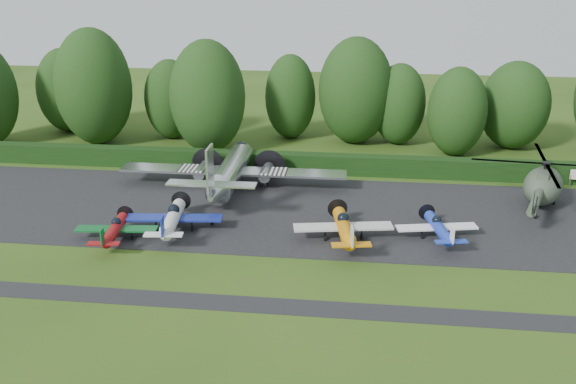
# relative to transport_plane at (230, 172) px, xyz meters

# --- Properties ---
(ground) EXTENTS (160.00, 160.00, 0.00)m
(ground) POSITION_rel_transport_plane_xyz_m (6.26, -14.56, -1.97)
(ground) COLOR #294814
(ground) RESTS_ON ground
(apron) EXTENTS (70.00, 18.00, 0.01)m
(apron) POSITION_rel_transport_plane_xyz_m (6.26, -4.56, -1.96)
(apron) COLOR black
(apron) RESTS_ON ground
(taxiway_verge) EXTENTS (70.00, 2.00, 0.00)m
(taxiway_verge) POSITION_rel_transport_plane_xyz_m (6.26, -20.56, -1.96)
(taxiway_verge) COLOR black
(taxiway_verge) RESTS_ON ground
(hedgerow) EXTENTS (90.00, 1.60, 2.00)m
(hedgerow) POSITION_rel_transport_plane_xyz_m (6.26, 6.44, -1.97)
(hedgerow) COLOR black
(hedgerow) RESTS_ON ground
(transport_plane) EXTENTS (22.01, 16.88, 7.05)m
(transport_plane) POSITION_rel_transport_plane_xyz_m (0.00, 0.00, 0.00)
(transport_plane) COLOR silver
(transport_plane) RESTS_ON ground
(light_plane_red) EXTENTS (6.48, 6.81, 2.49)m
(light_plane_red) POSITION_rel_transport_plane_xyz_m (-6.79, -12.20, -0.93)
(light_plane_red) COLOR maroon
(light_plane_red) RESTS_ON ground
(light_plane_white) EXTENTS (7.93, 8.34, 3.05)m
(light_plane_white) POSITION_rel_transport_plane_xyz_m (-2.71, -10.01, -0.70)
(light_plane_white) COLOR white
(light_plane_white) RESTS_ON ground
(light_plane_orange) EXTENTS (7.90, 8.30, 3.03)m
(light_plane_orange) POSITION_rel_transport_plane_xyz_m (11.21, -10.16, -0.70)
(light_plane_orange) COLOR orange
(light_plane_orange) RESTS_ON ground
(light_plane_blue) EXTENTS (6.52, 6.86, 2.51)m
(light_plane_blue) POSITION_rel_transport_plane_xyz_m (18.65, -8.83, -0.92)
(light_plane_blue) COLOR #1D36AF
(light_plane_blue) RESTS_ON ground
(helicopter) EXTENTS (12.80, 14.98, 4.12)m
(helicopter) POSITION_rel_transport_plane_xyz_m (28.61, -0.42, 0.25)
(helicopter) COLOR #374434
(helicopter) RESTS_ON ground
(tree_0) EXTENTS (6.14, 6.14, 9.57)m
(tree_0) POSITION_rel_transport_plane_xyz_m (16.48, 18.31, 2.81)
(tree_0) COLOR black
(tree_0) RESTS_ON ground
(tree_1) EXTENTS (8.47, 8.47, 12.73)m
(tree_1) POSITION_rel_transport_plane_xyz_m (-5.00, 12.50, 4.39)
(tree_1) COLOR black
(tree_1) RESTS_ON ground
(tree_2) EXTENTS (7.08, 7.08, 10.52)m
(tree_2) POSITION_rel_transport_plane_xyz_m (-24.78, 19.11, 3.28)
(tree_2) COLOR black
(tree_2) RESTS_ON ground
(tree_3) EXTENTS (8.71, 8.71, 12.52)m
(tree_3) POSITION_rel_transport_plane_xyz_m (11.35, 18.27, 4.29)
(tree_3) COLOR black
(tree_3) RESTS_ON ground
(tree_4) EXTENTS (7.85, 7.85, 10.10)m
(tree_4) POSITION_rel_transport_plane_xyz_m (29.53, 18.13, 3.08)
(tree_4) COLOR black
(tree_4) RESTS_ON ground
(tree_5) EXTENTS (6.10, 6.10, 10.24)m
(tree_5) POSITION_rel_transport_plane_xyz_m (3.51, 19.31, 3.14)
(tree_5) COLOR black
(tree_5) RESTS_ON ground
(tree_7) EXTENTS (6.52, 6.52, 9.94)m
(tree_7) POSITION_rel_transport_plane_xyz_m (22.64, 14.55, 2.99)
(tree_7) COLOR black
(tree_7) RESTS_ON ground
(tree_9) EXTENTS (8.84, 8.84, 13.59)m
(tree_9) POSITION_rel_transport_plane_xyz_m (-18.98, 14.29, 4.82)
(tree_9) COLOR black
(tree_9) RESTS_ON ground
(tree_10) EXTENTS (6.30, 6.30, 9.65)m
(tree_10) POSITION_rel_transport_plane_xyz_m (-10.84, 17.56, 2.84)
(tree_10) COLOR black
(tree_10) RESTS_ON ground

